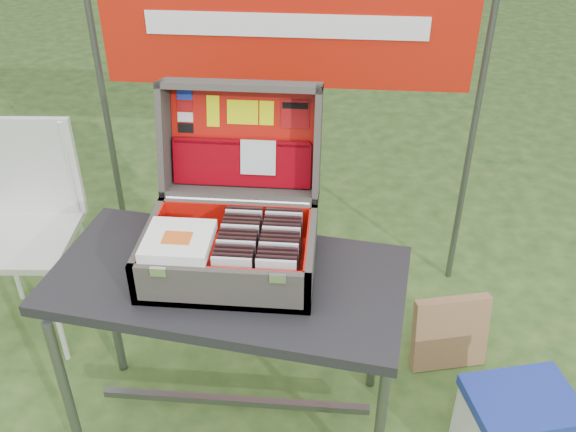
# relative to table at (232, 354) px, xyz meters

# --- Properties ---
(table) EXTENTS (1.27, 0.76, 0.75)m
(table) POSITION_rel_table_xyz_m (0.00, 0.00, 0.00)
(table) COLOR #252428
(table) RESTS_ON ground
(table_top) EXTENTS (1.27, 0.76, 0.04)m
(table_top) POSITION_rel_table_xyz_m (0.00, 0.00, 0.35)
(table_top) COLOR #252428
(table_top) RESTS_ON ground
(table_leg_fl) EXTENTS (0.04, 0.04, 0.71)m
(table_leg_fl) POSITION_rel_table_xyz_m (-0.54, -0.24, -0.02)
(table_leg_fl) COLOR #59595B
(table_leg_fl) RESTS_ON ground
(table_leg_fr) EXTENTS (0.04, 0.04, 0.71)m
(table_leg_fr) POSITION_rel_table_xyz_m (0.54, -0.24, -0.02)
(table_leg_fr) COLOR #59595B
(table_leg_fr) RESTS_ON ground
(table_leg_bl) EXTENTS (0.04, 0.04, 0.71)m
(table_leg_bl) POSITION_rel_table_xyz_m (-0.54, 0.24, -0.02)
(table_leg_bl) COLOR #59595B
(table_leg_bl) RESTS_ON ground
(table_leg_br) EXTENTS (0.04, 0.04, 0.71)m
(table_leg_br) POSITION_rel_table_xyz_m (0.54, 0.24, -0.02)
(table_leg_br) COLOR #59595B
(table_leg_br) RESTS_ON ground
(table_brace) EXTENTS (1.05, 0.03, 0.03)m
(table_brace) POSITION_rel_table_xyz_m (-0.00, 0.00, -0.25)
(table_brace) COLOR #59595B
(table_brace) RESTS_ON ground
(suitcase) EXTENTS (0.57, 0.57, 0.53)m
(suitcase) POSITION_rel_table_xyz_m (0.01, 0.09, 0.64)
(suitcase) COLOR #4E4B44
(suitcase) RESTS_ON table
(suitcase_base_bottom) EXTENTS (0.57, 0.41, 0.02)m
(suitcase_base_bottom) POSITION_rel_table_xyz_m (0.01, 0.03, 0.39)
(suitcase_base_bottom) COLOR #4E4B44
(suitcase_base_bottom) RESTS_ON table_top
(suitcase_base_wall_front) EXTENTS (0.57, 0.02, 0.15)m
(suitcase_base_wall_front) POSITION_rel_table_xyz_m (0.01, -0.17, 0.45)
(suitcase_base_wall_front) COLOR #4E4B44
(suitcase_base_wall_front) RESTS_ON table_top
(suitcase_base_wall_back) EXTENTS (0.57, 0.02, 0.15)m
(suitcase_base_wall_back) POSITION_rel_table_xyz_m (0.01, 0.22, 0.45)
(suitcase_base_wall_back) COLOR #4E4B44
(suitcase_base_wall_back) RESTS_ON table_top
(suitcase_base_wall_left) EXTENTS (0.02, 0.41, 0.15)m
(suitcase_base_wall_left) POSITION_rel_table_xyz_m (-0.27, 0.03, 0.45)
(suitcase_base_wall_left) COLOR #4E4B44
(suitcase_base_wall_left) RESTS_ON table_top
(suitcase_base_wall_right) EXTENTS (0.02, 0.41, 0.15)m
(suitcase_base_wall_right) POSITION_rel_table_xyz_m (0.28, 0.03, 0.45)
(suitcase_base_wall_right) COLOR #4E4B44
(suitcase_base_wall_right) RESTS_ON table_top
(suitcase_liner_floor) EXTENTS (0.53, 0.36, 0.01)m
(suitcase_liner_floor) POSITION_rel_table_xyz_m (0.01, 0.03, 0.40)
(suitcase_liner_floor) COLOR red
(suitcase_liner_floor) RESTS_ON suitcase_base_bottom
(suitcase_latch_left) EXTENTS (0.05, 0.01, 0.03)m
(suitcase_latch_left) POSITION_rel_table_xyz_m (-0.18, -0.18, 0.52)
(suitcase_latch_left) COLOR silver
(suitcase_latch_left) RESTS_ON suitcase_base_wall_front
(suitcase_latch_right) EXTENTS (0.05, 0.01, 0.03)m
(suitcase_latch_right) POSITION_rel_table_xyz_m (0.19, -0.18, 0.52)
(suitcase_latch_right) COLOR silver
(suitcase_latch_right) RESTS_ON suitcase_base_wall_front
(suitcase_hinge) EXTENTS (0.51, 0.02, 0.02)m
(suitcase_hinge) POSITION_rel_table_xyz_m (0.01, 0.23, 0.53)
(suitcase_hinge) COLOR silver
(suitcase_hinge) RESTS_ON suitcase_base_wall_back
(suitcase_lid_back) EXTENTS (0.57, 0.12, 0.40)m
(suitcase_lid_back) POSITION_rel_table_xyz_m (0.01, 0.42, 0.69)
(suitcase_lid_back) COLOR #4E4B44
(suitcase_lid_back) RESTS_ON suitcase_base_wall_back
(suitcase_lid_rim_far) EXTENTS (0.57, 0.15, 0.06)m
(suitcase_lid_rim_far) POSITION_rel_table_xyz_m (0.01, 0.40, 0.89)
(suitcase_lid_rim_far) COLOR #4E4B44
(suitcase_lid_rim_far) RESTS_ON suitcase_lid_back
(suitcase_lid_rim_near) EXTENTS (0.57, 0.15, 0.06)m
(suitcase_lid_rim_near) POSITION_rel_table_xyz_m (0.01, 0.31, 0.52)
(suitcase_lid_rim_near) COLOR #4E4B44
(suitcase_lid_rim_near) RESTS_ON suitcase_lid_back
(suitcase_lid_rim_left) EXTENTS (0.02, 0.25, 0.43)m
(suitcase_lid_rim_left) POSITION_rel_table_xyz_m (-0.27, 0.35, 0.71)
(suitcase_lid_rim_left) COLOR #4E4B44
(suitcase_lid_rim_left) RESTS_ON suitcase_lid_back
(suitcase_lid_rim_right) EXTENTS (0.02, 0.25, 0.43)m
(suitcase_lid_rim_right) POSITION_rel_table_xyz_m (0.28, 0.35, 0.71)
(suitcase_lid_rim_right) COLOR #4E4B44
(suitcase_lid_rim_right) RESTS_ON suitcase_lid_back
(suitcase_lid_liner) EXTENTS (0.52, 0.09, 0.35)m
(suitcase_lid_liner) POSITION_rel_table_xyz_m (0.01, 0.40, 0.69)
(suitcase_lid_liner) COLOR red
(suitcase_lid_liner) RESTS_ON suitcase_lid_back
(suitcase_liner_wall_front) EXTENTS (0.53, 0.01, 0.13)m
(suitcase_liner_wall_front) POSITION_rel_table_xyz_m (0.01, -0.15, 0.46)
(suitcase_liner_wall_front) COLOR red
(suitcase_liner_wall_front) RESTS_ON suitcase_base_bottom
(suitcase_liner_wall_back) EXTENTS (0.53, 0.01, 0.13)m
(suitcase_liner_wall_back) POSITION_rel_table_xyz_m (0.01, 0.20, 0.46)
(suitcase_liner_wall_back) COLOR red
(suitcase_liner_wall_back) RESTS_ON suitcase_base_bottom
(suitcase_liner_wall_left) EXTENTS (0.01, 0.36, 0.13)m
(suitcase_liner_wall_left) POSITION_rel_table_xyz_m (-0.25, 0.03, 0.46)
(suitcase_liner_wall_left) COLOR red
(suitcase_liner_wall_left) RESTS_ON suitcase_base_bottom
(suitcase_liner_wall_right) EXTENTS (0.01, 0.36, 0.13)m
(suitcase_liner_wall_right) POSITION_rel_table_xyz_m (0.27, 0.03, 0.46)
(suitcase_liner_wall_right) COLOR red
(suitcase_liner_wall_right) RESTS_ON suitcase_base_bottom
(suitcase_lid_pocket) EXTENTS (0.51, 0.07, 0.17)m
(suitcase_lid_pocket) POSITION_rel_table_xyz_m (0.01, 0.36, 0.61)
(suitcase_lid_pocket) COLOR #79000A
(suitcase_lid_pocket) RESTS_ON suitcase_lid_liner
(suitcase_pocket_edge) EXTENTS (0.50, 0.02, 0.02)m
(suitcase_pocket_edge) POSITION_rel_table_xyz_m (0.01, 0.38, 0.69)
(suitcase_pocket_edge) COLOR #79000A
(suitcase_pocket_edge) RESTS_ON suitcase_lid_pocket
(suitcase_pocket_cd) EXTENTS (0.13, 0.04, 0.13)m
(suitcase_pocket_cd) POSITION_rel_table_xyz_m (0.07, 0.35, 0.64)
(suitcase_pocket_cd) COLOR silver
(suitcase_pocket_cd) RESTS_ON suitcase_lid_pocket
(lid_sticker_cc_a) EXTENTS (0.06, 0.01, 0.03)m
(lid_sticker_cc_a) POSITION_rel_table_xyz_m (-0.20, 0.43, 0.84)
(lid_sticker_cc_a) COLOR #1933B2
(lid_sticker_cc_a) RESTS_ON suitcase_lid_liner
(lid_sticker_cc_b) EXTENTS (0.06, 0.01, 0.03)m
(lid_sticker_cc_b) POSITION_rel_table_xyz_m (-0.20, 0.42, 0.80)
(lid_sticker_cc_b) COLOR #A50F12
(lid_sticker_cc_b) RESTS_ON suitcase_lid_liner
(lid_sticker_cc_c) EXTENTS (0.06, 0.01, 0.03)m
(lid_sticker_cc_c) POSITION_rel_table_xyz_m (-0.20, 0.41, 0.76)
(lid_sticker_cc_c) COLOR white
(lid_sticker_cc_c) RESTS_ON suitcase_lid_liner
(lid_sticker_cc_d) EXTENTS (0.06, 0.01, 0.03)m
(lid_sticker_cc_d) POSITION_rel_table_xyz_m (-0.20, 0.40, 0.72)
(lid_sticker_cc_d) COLOR black
(lid_sticker_cc_d) RESTS_ON suitcase_lid_liner
(lid_card_neon_tall) EXTENTS (0.05, 0.03, 0.11)m
(lid_card_neon_tall) POSITION_rel_table_xyz_m (-0.10, 0.42, 0.78)
(lid_card_neon_tall) COLOR #E3F508
(lid_card_neon_tall) RESTS_ON suitcase_lid_liner
(lid_card_neon_main) EXTENTS (0.11, 0.02, 0.08)m
(lid_card_neon_main) POSITION_rel_table_xyz_m (0.01, 0.42, 0.78)
(lid_card_neon_main) COLOR #E3F508
(lid_card_neon_main) RESTS_ON suitcase_lid_liner
(lid_card_neon_small) EXTENTS (0.05, 0.02, 0.08)m
(lid_card_neon_small) POSITION_rel_table_xyz_m (0.09, 0.42, 0.78)
(lid_card_neon_small) COLOR #E3F508
(lid_card_neon_small) RESTS_ON suitcase_lid_liner
(lid_sticker_band) EXTENTS (0.10, 0.03, 0.10)m
(lid_sticker_band) POSITION_rel_table_xyz_m (0.20, 0.42, 0.78)
(lid_sticker_band) COLOR #A50F12
(lid_sticker_band) RESTS_ON suitcase_lid_liner
(lid_sticker_band_bar) EXTENTS (0.09, 0.01, 0.02)m
(lid_sticker_band_bar) POSITION_rel_table_xyz_m (0.20, 0.43, 0.81)
(lid_sticker_band_bar) COLOR black
(lid_sticker_band_bar) RESTS_ON suitcase_lid_liner
(cd_left_0) EXTENTS (0.13, 0.01, 0.14)m
(cd_left_0) POSITION_rel_table_xyz_m (0.04, -0.13, 0.48)
(cd_left_0) COLOR silver
(cd_left_0) RESTS_ON suitcase_liner_floor
(cd_left_1) EXTENTS (0.13, 0.01, 0.14)m
(cd_left_1) POSITION_rel_table_xyz_m (0.04, -0.11, 0.48)
(cd_left_1) COLOR black
(cd_left_1) RESTS_ON suitcase_liner_floor
(cd_left_2) EXTENTS (0.13, 0.01, 0.14)m
(cd_left_2) POSITION_rel_table_xyz_m (0.04, -0.09, 0.48)
(cd_left_2) COLOR black
(cd_left_2) RESTS_ON suitcase_liner_floor
(cd_left_3) EXTENTS (0.13, 0.01, 0.14)m
(cd_left_3) POSITION_rel_table_xyz_m (0.04, -0.06, 0.48)
(cd_left_3) COLOR black
(cd_left_3) RESTS_ON suitcase_liner_floor
(cd_left_4) EXTENTS (0.13, 0.01, 0.14)m
(cd_left_4) POSITION_rel_table_xyz_m (0.04, -0.04, 0.48)
(cd_left_4) COLOR silver
(cd_left_4) RESTS_ON suitcase_liner_floor
(cd_left_5) EXTENTS (0.13, 0.01, 0.14)m
(cd_left_5) POSITION_rel_table_xyz_m (0.04, -0.02, 0.48)
(cd_left_5) COLOR black
(cd_left_5) RESTS_ON suitcase_liner_floor
(cd_left_6) EXTENTS (0.13, 0.01, 0.14)m
(cd_left_6) POSITION_rel_table_xyz_m (0.04, 0.00, 0.48)
(cd_left_6) COLOR black
(cd_left_6) RESTS_ON suitcase_liner_floor
(cd_left_7) EXTENTS (0.13, 0.01, 0.14)m
(cd_left_7) POSITION_rel_table_xyz_m (0.04, 0.03, 0.48)
(cd_left_7) COLOR black
(cd_left_7) RESTS_ON suitcase_liner_floor
(cd_left_8) EXTENTS (0.13, 0.01, 0.14)m
(cd_left_8) POSITION_rel_table_xyz_m (0.04, 0.05, 0.48)
(cd_left_8) COLOR silver
(cd_left_8) RESTS_ON suitcase_liner_floor
(cd_left_9) EXTENTS (0.13, 0.01, 0.14)m
(cd_left_9) POSITION_rel_table_xyz_m (0.04, 0.07, 0.48)
(cd_left_9) COLOR black
(cd_left_9) RESTS_ON suitcase_liner_floor
(cd_left_10) EXTENTS (0.13, 0.01, 0.14)m
(cd_left_10) POSITION_rel_table_xyz_m (0.04, 0.09, 0.48)
(cd_left_10) COLOR black
(cd_left_10) RESTS_ON suitcase_liner_floor
(cd_left_11) EXTENTS (0.13, 0.01, 0.14)m
(cd_left_11) POSITION_rel_table_xyz_m (0.04, 0.12, 0.48)
(cd_left_11) COLOR black
(cd_left_11) RESTS_ON suitcase_liner_floor
(cd_left_12) EXTENTS (0.13, 0.01, 0.14)m
(cd_left_12) POSITION_rel_table_xyz_m (0.04, 0.14, 0.48)
(cd_left_12) COLOR silver
(cd_left_12) RESTS_ON suitcase_liner_floor
(cd_left_13) EXTENTS (0.13, 0.01, 0.14)m
(cd_left_13) POSITION_rel_table_xyz_m (0.04, 0.16, 0.48)
(cd_left_13) COLOR black
(cd_left_13) RESTS_ON suitcase_liner_floor
(cd_right_0) EXTENTS (0.13, 0.01, 0.14)m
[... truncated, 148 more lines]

